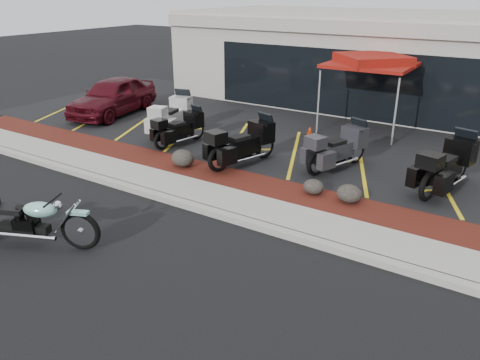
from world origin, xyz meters
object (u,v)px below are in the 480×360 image
Objects in this scene: hero_cruiser at (80,225)px; parked_car at (113,96)px; traffic_cone at (310,133)px; touring_white at (183,109)px; popup_canopy at (372,62)px.

hero_cruiser is 0.73× the size of parked_car.
hero_cruiser is at bearing -95.55° from traffic_cone.
parked_car is at bearing 75.28° from touring_white.
popup_canopy is (1.26, 2.12, 2.23)m from traffic_cone.
traffic_cone is at bearing -114.79° from popup_canopy.
touring_white is at bearing -11.58° from parked_car.
touring_white is at bearing -163.24° from traffic_cone.
hero_cruiser reaches higher than traffic_cone.
touring_white is (-3.59, 7.75, 0.32)m from hero_cruiser.
popup_canopy is (5.73, 3.47, 1.71)m from touring_white.
hero_cruiser is 7.87× the size of traffic_cone.
touring_white is at bearing 91.75° from hero_cruiser.
touring_white reaches higher than hero_cruiser.
parked_car reaches higher than hero_cruiser.
popup_canopy is (9.45, 3.40, 1.69)m from parked_car.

